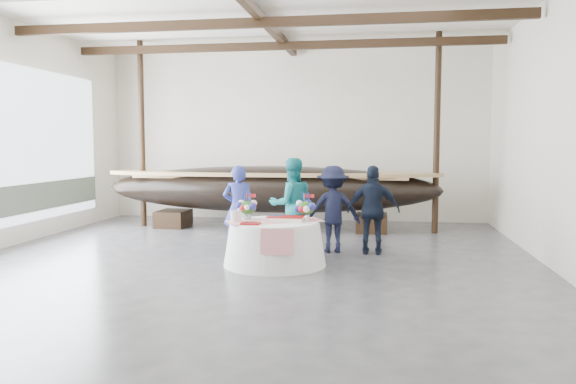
# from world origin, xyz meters

# --- Properties ---
(floor) EXTENTS (10.00, 12.00, 0.01)m
(floor) POSITION_xyz_m (0.00, 0.00, 0.00)
(floor) COLOR #3D3D42
(floor) RESTS_ON ground
(wall_back) EXTENTS (10.00, 0.02, 4.50)m
(wall_back) POSITION_xyz_m (0.00, 6.00, 2.25)
(wall_back) COLOR silver
(wall_back) RESTS_ON ground
(wall_right) EXTENTS (0.02, 12.00, 4.50)m
(wall_right) POSITION_xyz_m (5.00, 0.00, 2.25)
(wall_right) COLOR silver
(wall_right) RESTS_ON ground
(pavilion_structure) EXTENTS (9.80, 11.76, 4.50)m
(pavilion_structure) POSITION_xyz_m (0.00, 0.74, 4.00)
(pavilion_structure) COLOR black
(pavilion_structure) RESTS_ON ground
(open_bay) EXTENTS (0.03, 7.00, 3.20)m
(open_bay) POSITION_xyz_m (-4.95, 1.00, 1.83)
(open_bay) COLOR silver
(open_bay) RESTS_ON ground
(longboat_display) EXTENTS (8.02, 1.60, 1.50)m
(longboat_display) POSITION_xyz_m (-0.33, 4.18, 0.96)
(longboat_display) COLOR black
(longboat_display) RESTS_ON ground
(banquet_table) EXTENTS (1.72, 1.72, 0.74)m
(banquet_table) POSITION_xyz_m (0.51, 0.32, 0.37)
(banquet_table) COLOR silver
(banquet_table) RESTS_ON ground
(tabletop_items) EXTENTS (1.67, 1.18, 0.40)m
(tabletop_items) POSITION_xyz_m (0.46, 0.46, 0.89)
(tabletop_items) COLOR red
(tabletop_items) RESTS_ON banquet_table
(guest_woman_blue) EXTENTS (0.64, 0.46, 1.63)m
(guest_woman_blue) POSITION_xyz_m (-0.39, 1.40, 0.81)
(guest_woman_blue) COLOR navy
(guest_woman_blue) RESTS_ON ground
(guest_woman_teal) EXTENTS (1.06, 0.97, 1.77)m
(guest_woman_teal) POSITION_xyz_m (0.60, 1.56, 0.88)
(guest_woman_teal) COLOR teal
(guest_woman_teal) RESTS_ON ground
(guest_man_left) EXTENTS (1.15, 0.80, 1.62)m
(guest_man_left) POSITION_xyz_m (1.38, 1.61, 0.81)
(guest_man_left) COLOR black
(guest_man_left) RESTS_ON ground
(guest_man_right) EXTENTS (0.96, 0.41, 1.64)m
(guest_man_right) POSITION_xyz_m (2.13, 1.51, 0.82)
(guest_man_right) COLOR black
(guest_man_right) RESTS_ON ground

